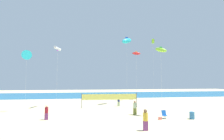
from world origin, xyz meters
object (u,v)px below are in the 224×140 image
object	(u,v)px
kite_white_tube	(58,49)
kite_red_inflatable	(136,53)
beachgoer_mustard_shirt	(145,119)
beachgoer_maroon_shirt	(46,112)
folding_beach_chair	(164,114)
trash_barrel	(192,115)
volleyball_net	(110,97)
kite_cyan_inflatable	(127,41)
kite_lime_inflatable	(161,50)
beachgoer_sage_shirt	(135,107)
kite_lime_box	(153,41)
kite_cyan_delta	(27,55)
beachgoer_navy_shirt	(119,101)
beach_handbag	(160,118)

from	to	relation	value
kite_white_tube	kite_red_inflatable	bearing A→B (deg)	24.77
beachgoer_mustard_shirt	beachgoer_maroon_shirt	bearing A→B (deg)	-58.45
beachgoer_maroon_shirt	folding_beach_chair	bearing A→B (deg)	176.90
trash_barrel	volleyball_net	distance (m)	12.11
beachgoer_mustard_shirt	trash_barrel	bearing A→B (deg)	177.74
kite_cyan_inflatable	kite_lime_inflatable	distance (m)	11.02
beachgoer_sage_shirt	kite_cyan_inflatable	size ratio (longest dim) A/B	0.14
kite_lime_inflatable	kite_cyan_inflatable	bearing A→B (deg)	101.97
folding_beach_chair	kite_red_inflatable	distance (m)	19.60
beachgoer_sage_shirt	kite_red_inflatable	bearing A→B (deg)	-113.27
kite_cyan_inflatable	kite_lime_box	bearing A→B (deg)	37.83
trash_barrel	kite_cyan_delta	xyz separation A→B (m)	(-20.53, 7.36, 7.57)
kite_lime_inflatable	kite_red_inflatable	bearing A→B (deg)	85.84
beachgoer_navy_shirt	kite_lime_box	xyz separation A→B (m)	(9.45, 8.22, 12.37)
folding_beach_chair	kite_white_tube	world-z (taller)	kite_white_tube
kite_red_inflatable	kite_lime_box	world-z (taller)	kite_lime_box
kite_lime_box	kite_lime_inflatable	world-z (taller)	kite_lime_box
beachgoer_maroon_shirt	kite_cyan_delta	xyz separation A→B (m)	(-4.31, 5.61, 7.10)
beachgoer_mustard_shirt	beach_handbag	distance (m)	4.73
kite_cyan_delta	volleyball_net	bearing A→B (deg)	6.13
beachgoer_navy_shirt	kite_cyan_delta	xyz separation A→B (m)	(-13.87, -2.77, 7.10)
kite_cyan_delta	kite_white_tube	world-z (taller)	kite_white_tube
kite_white_tube	kite_lime_inflatable	xyz separation A→B (m)	(14.36, -8.18, -1.36)
beach_handbag	kite_lime_inflatable	distance (m)	8.47
kite_cyan_delta	kite_cyan_inflatable	xyz separation A→B (m)	(15.87, 5.21, 3.79)
volleyball_net	kite_cyan_inflatable	world-z (taller)	kite_cyan_inflatable
beachgoer_sage_shirt	beachgoer_mustard_shirt	xyz separation A→B (m)	(-0.85, -6.58, 0.03)
kite_lime_box	kite_cyan_inflatable	size ratio (longest dim) A/B	1.09
beachgoer_navy_shirt	beachgoer_maroon_shirt	distance (m)	12.71
beachgoer_maroon_shirt	kite_lime_inflatable	distance (m)	15.58
volleyball_net	kite_cyan_delta	xyz separation A→B (m)	(-12.16, -1.31, 6.33)
kite_white_tube	kite_lime_inflatable	bearing A→B (deg)	-29.68
trash_barrel	kite_lime_box	bearing A→B (deg)	81.37
beach_handbag	kite_red_inflatable	size ratio (longest dim) A/B	0.03
beachgoer_mustard_shirt	trash_barrel	size ratio (longest dim) A/B	2.29
beachgoer_maroon_shirt	beachgoer_navy_shirt	bearing A→B (deg)	-137.62
beachgoer_navy_shirt	beach_handbag	world-z (taller)	beachgoer_navy_shirt
beachgoer_mustard_shirt	beachgoer_sage_shirt	bearing A→B (deg)	-127.27
kite_cyan_inflatable	beachgoer_sage_shirt	bearing A→B (deg)	-96.72
kite_lime_box	kite_white_tube	distance (m)	21.45
kite_white_tube	beachgoer_mustard_shirt	bearing A→B (deg)	-53.87
kite_red_inflatable	kite_cyan_inflatable	xyz separation A→B (m)	(-3.28, -5.11, 1.51)
volleyball_net	beachgoer_maroon_shirt	bearing A→B (deg)	-138.63
kite_cyan_delta	kite_lime_box	world-z (taller)	kite_lime_box
kite_lime_inflatable	kite_white_tube	bearing A→B (deg)	150.32
volleyball_net	kite_cyan_inflatable	xyz separation A→B (m)	(3.71, 3.90, 10.12)
kite_cyan_inflatable	kite_lime_inflatable	bearing A→B (deg)	-78.03
beachgoer_sage_shirt	beach_handbag	distance (m)	3.68
trash_barrel	kite_red_inflatable	xyz separation A→B (m)	(-1.38, 17.68, 9.85)
folding_beach_chair	kite_lime_inflatable	size ratio (longest dim) A/B	0.10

